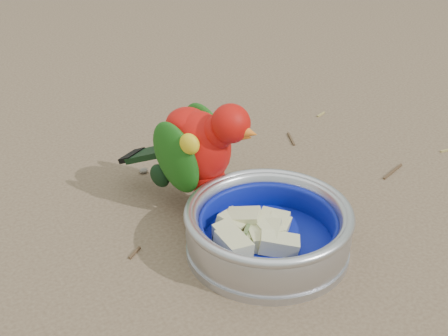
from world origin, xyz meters
TOP-DOWN VIEW (x-y plane):
  - ground at (0.00, 0.00)m, footprint 60.00×60.00m
  - food_bowl at (0.02, 0.07)m, footprint 0.20×0.20m
  - bowl_wall at (0.02, 0.07)m, footprint 0.20×0.20m
  - fruit_wedges at (0.02, 0.07)m, footprint 0.12×0.12m
  - lory_parrot at (-0.00, 0.20)m, footprint 0.17×0.21m
  - ground_debris at (-0.02, 0.06)m, footprint 0.90×0.80m

SIDE VIEW (x-z plane):
  - ground at x=0.00m, z-range 0.00..0.00m
  - ground_debris at x=-0.02m, z-range 0.00..0.01m
  - food_bowl at x=0.02m, z-range 0.00..0.02m
  - fruit_wedges at x=0.02m, z-range 0.02..0.05m
  - bowl_wall at x=0.02m, z-range 0.02..0.06m
  - lory_parrot at x=0.00m, z-range 0.00..0.16m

